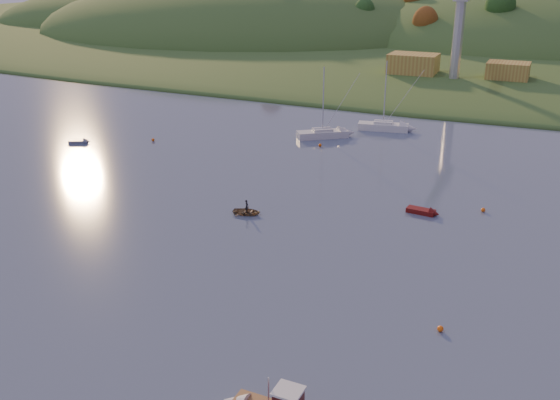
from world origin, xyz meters
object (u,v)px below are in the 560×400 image
at_px(sailboat_near, 322,133).
at_px(sailboat_far, 383,126).
at_px(red_tender, 427,212).
at_px(canoe, 247,212).
at_px(grey_dinghy, 82,142).

distance_m(sailboat_near, sailboat_far, 11.90).
bearing_deg(sailboat_near, red_tender, -86.16).
distance_m(canoe, grey_dinghy, 41.04).
height_order(canoe, red_tender, red_tender).
relative_size(sailboat_near, canoe, 3.58).
distance_m(canoe, red_tender, 20.88).
distance_m(sailboat_far, red_tender, 38.34).
bearing_deg(canoe, sailboat_far, -17.76).
bearing_deg(sailboat_far, sailboat_near, -141.79).
height_order(sailboat_near, canoe, sailboat_near).
height_order(sailboat_far, grey_dinghy, sailboat_far).
height_order(sailboat_near, red_tender, sailboat_near).
height_order(canoe, grey_dinghy, grey_dinghy).
xyz_separation_m(sailboat_far, canoe, (-4.24, -43.82, -0.42)).
distance_m(sailboat_near, grey_dinghy, 39.02).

